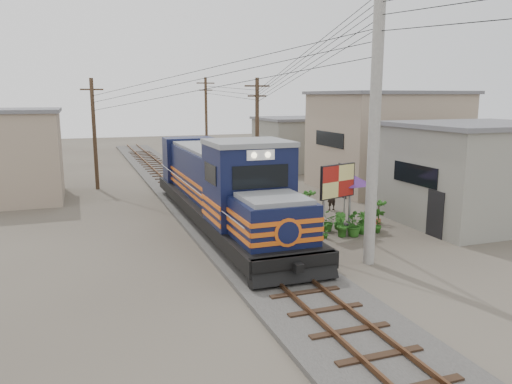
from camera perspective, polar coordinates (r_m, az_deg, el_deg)
name	(u,v)px	position (r m, az deg, el deg)	size (l,w,h in m)	color
ground	(273,270)	(17.42, 1.92, -8.89)	(120.00, 120.00, 0.00)	#473F35
ballast	(203,208)	(26.59, -6.07, -1.79)	(3.60, 70.00, 0.16)	#595651
track	(203,204)	(26.55, -6.08, -1.41)	(1.15, 70.00, 0.12)	#51331E
locomotive	(221,188)	(22.81, -3.98, 0.50)	(3.06, 16.63, 4.12)	black
utility_pole_main	(375,123)	(17.59, 13.39, 7.69)	(0.40, 0.40, 10.00)	#9E9B93
wooden_pole_mid	(257,132)	(31.16, 0.13, 6.83)	(1.60, 0.24, 7.00)	#4C3826
wooden_pole_far	(206,119)	(44.61, -5.71, 8.34)	(1.60, 0.24, 7.50)	#4C3826
wooden_pole_left	(94,132)	(33.31, -18.00, 6.57)	(1.60, 0.24, 7.00)	#4C3826
power_lines	(205,60)	(24.50, -5.90, 14.76)	(9.65, 19.00, 3.30)	black
shophouse_front	(477,173)	(25.57, 23.96, 2.01)	(7.35, 6.30, 4.70)	gray
shophouse_mid	(385,140)	(33.08, 14.56, 5.73)	(8.40, 7.35, 6.20)	gray
shophouse_back	(298,143)	(41.13, 4.87, 5.59)	(6.30, 6.30, 4.20)	gray
shophouse_left	(4,155)	(31.63, -26.85, 3.77)	(6.30, 6.30, 5.20)	gray
billboard	(338,183)	(21.42, 9.32, 0.98)	(1.93, 0.74, 3.07)	#99999E
market_umbrella	(345,178)	(22.91, 10.16, 1.62)	(2.80, 2.80, 2.57)	black
vendor	(332,196)	(26.36, 8.63, -0.51)	(0.54, 0.35, 1.47)	black
plant_nursery	(338,221)	(22.28, 9.30, -3.34)	(3.50, 3.37, 1.13)	#29641C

